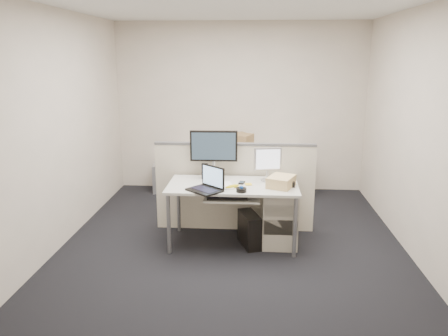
# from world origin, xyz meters

# --- Properties ---
(floor) EXTENTS (4.00, 4.50, 0.01)m
(floor) POSITION_xyz_m (0.00, 0.00, -0.01)
(floor) COLOR black
(floor) RESTS_ON ground
(ceiling) EXTENTS (4.00, 4.50, 0.01)m
(ceiling) POSITION_xyz_m (0.00, 0.00, 2.70)
(ceiling) COLOR white
(ceiling) RESTS_ON ground
(wall_back) EXTENTS (4.00, 0.02, 2.70)m
(wall_back) POSITION_xyz_m (0.00, 2.25, 1.35)
(wall_back) COLOR beige
(wall_back) RESTS_ON ground
(wall_front) EXTENTS (4.00, 0.02, 2.70)m
(wall_front) POSITION_xyz_m (0.00, -2.25, 1.35)
(wall_front) COLOR beige
(wall_front) RESTS_ON ground
(wall_left) EXTENTS (0.02, 4.50, 2.70)m
(wall_left) POSITION_xyz_m (-2.00, 0.00, 1.35)
(wall_left) COLOR beige
(wall_left) RESTS_ON ground
(wall_right) EXTENTS (0.02, 4.50, 2.70)m
(wall_right) POSITION_xyz_m (2.00, 0.00, 1.35)
(wall_right) COLOR beige
(wall_right) RESTS_ON ground
(desk) EXTENTS (1.50, 0.75, 0.73)m
(desk) POSITION_xyz_m (0.00, 0.00, 0.66)
(desk) COLOR beige
(desk) RESTS_ON floor
(keyboard_tray) EXTENTS (0.62, 0.32, 0.02)m
(keyboard_tray) POSITION_xyz_m (0.00, -0.18, 0.62)
(keyboard_tray) COLOR beige
(keyboard_tray) RESTS_ON desk
(drawer_pedestal) EXTENTS (0.40, 0.55, 0.65)m
(drawer_pedestal) POSITION_xyz_m (0.55, 0.05, 0.33)
(drawer_pedestal) COLOR #B7B19C
(drawer_pedestal) RESTS_ON floor
(cubicle_partition) EXTENTS (2.00, 0.06, 1.10)m
(cubicle_partition) POSITION_xyz_m (0.00, 0.45, 0.55)
(cubicle_partition) COLOR beige
(cubicle_partition) RESTS_ON floor
(back_counter) EXTENTS (2.00, 0.60, 0.72)m
(back_counter) POSITION_xyz_m (0.00, 1.93, 0.36)
(back_counter) COLOR #B7B19C
(back_counter) RESTS_ON floor
(monitor_main) EXTENTS (0.58, 0.24, 0.57)m
(monitor_main) POSITION_xyz_m (-0.25, 0.32, 1.02)
(monitor_main) COLOR black
(monitor_main) RESTS_ON desk
(monitor_small) EXTENTS (0.35, 0.22, 0.40)m
(monitor_small) POSITION_xyz_m (0.40, 0.18, 0.93)
(monitor_small) COLOR #B7B7BC
(monitor_small) RESTS_ON desk
(laptop) EXTENTS (0.44, 0.43, 0.26)m
(laptop) POSITION_xyz_m (-0.30, -0.28, 0.86)
(laptop) COLOR black
(laptop) RESTS_ON desk
(trackball) EXTENTS (0.12, 0.12, 0.04)m
(trackball) POSITION_xyz_m (0.11, -0.28, 0.75)
(trackball) COLOR black
(trackball) RESTS_ON desk
(desk_phone) EXTENTS (0.21, 0.18, 0.06)m
(desk_phone) POSITION_xyz_m (0.60, -0.01, 0.76)
(desk_phone) COLOR black
(desk_phone) RESTS_ON desk
(paper_stack) EXTENTS (0.29, 0.34, 0.01)m
(paper_stack) POSITION_xyz_m (-0.12, -0.08, 0.74)
(paper_stack) COLOR white
(paper_stack) RESTS_ON desk
(sticky_pad) EXTENTS (0.09, 0.09, 0.01)m
(sticky_pad) POSITION_xyz_m (0.18, 0.00, 0.74)
(sticky_pad) COLOR yellow
(sticky_pad) RESTS_ON desk
(travel_mug) EXTENTS (0.10, 0.10, 0.17)m
(travel_mug) POSITION_xyz_m (-0.35, 0.22, 0.82)
(travel_mug) COLOR black
(travel_mug) RESTS_ON desk
(banana) EXTENTS (0.18, 0.14, 0.04)m
(banana) POSITION_xyz_m (0.00, -0.15, 0.75)
(banana) COLOR yellow
(banana) RESTS_ON desk
(cellphone) EXTENTS (0.08, 0.12, 0.01)m
(cellphone) POSITION_xyz_m (0.10, 0.05, 0.74)
(cellphone) COLOR black
(cellphone) RESTS_ON desk
(manila_folders) EXTENTS (0.36, 0.40, 0.12)m
(manila_folders) POSITION_xyz_m (0.55, -0.05, 0.79)
(manila_folders) COLOR #E1BE76
(manila_folders) RESTS_ON desk
(keyboard) EXTENTS (0.46, 0.18, 0.02)m
(keyboard) POSITION_xyz_m (-0.05, -0.22, 0.64)
(keyboard) COLOR black
(keyboard) RESTS_ON keyboard_tray
(pc_tower_desk) EXTENTS (0.29, 0.45, 0.39)m
(pc_tower_desk) POSITION_xyz_m (0.20, -0.05, 0.20)
(pc_tower_desk) COLOR black
(pc_tower_desk) RESTS_ON floor
(pc_tower_spare_dark) EXTENTS (0.28, 0.45, 0.39)m
(pc_tower_spare_dark) POSITION_xyz_m (-1.05, 2.03, 0.20)
(pc_tower_spare_dark) COLOR black
(pc_tower_spare_dark) RESTS_ON floor
(pc_tower_spare_silver) EXTENTS (0.24, 0.51, 0.46)m
(pc_tower_spare_silver) POSITION_xyz_m (-1.30, 2.03, 0.23)
(pc_tower_spare_silver) COLOR #B7B7BC
(pc_tower_spare_silver) RESTS_ON floor
(cardboard_box_left) EXTENTS (0.47, 0.43, 0.28)m
(cardboard_box_left) POSITION_xyz_m (-0.05, 1.81, 0.86)
(cardboard_box_left) COLOR tan
(cardboard_box_left) RESTS_ON back_counter
(cardboard_box_right) EXTENTS (0.48, 0.43, 0.28)m
(cardboard_box_right) POSITION_xyz_m (0.00, 1.81, 0.86)
(cardboard_box_right) COLOR tan
(cardboard_box_right) RESTS_ON back_counter
(red_binder) EXTENTS (0.18, 0.30, 0.27)m
(red_binder) POSITION_xyz_m (-0.55, 1.83, 0.86)
(red_binder) COLOR maroon
(red_binder) RESTS_ON back_counter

